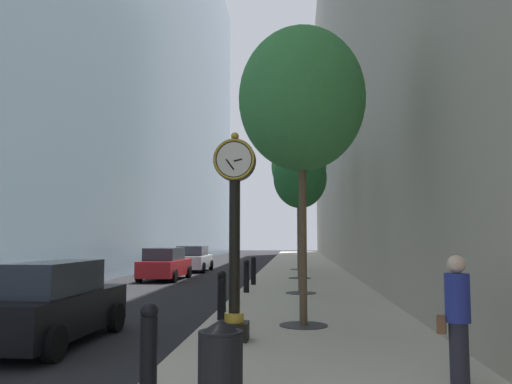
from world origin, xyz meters
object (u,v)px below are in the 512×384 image
Objects in this scene: bollard_third at (222,294)px; car_white_mid at (193,259)px; car_black_near at (46,304)px; bollard_nearest at (149,349)px; street_tree_mid_near at (300,179)px; street_tree_far at (298,185)px; street_clock at (235,225)px; street_tree_mid_far at (299,166)px; bollard_sixth at (253,270)px; bollard_fourth at (237,283)px; trash_bin at (220,365)px; street_tree_near at (302,100)px; pedestrian_walking at (457,315)px; bollard_fifth at (246,275)px; car_red_far at (165,264)px.

car_white_mid is at bearing 103.41° from bollard_third.
car_black_near is at bearing -86.21° from car_white_mid.
bollard_nearest is 0.28× the size of car_white_mid.
street_tree_mid_near is at bearing 80.93° from bollard_nearest.
street_tree_far is at bearing 1.52° from car_white_mid.
street_clock is 4.17m from bollard_nearest.
bollard_sixth is at bearing -118.92° from street_tree_mid_far.
street_tree_far is at bearing 79.23° from bollard_sixth.
trash_bin is at bearing -84.45° from bollard_fourth.
street_tree_far is (1.37, 22.24, 3.04)m from street_clock.
street_tree_near reaches higher than trash_bin.
car_black_near is (-3.21, -2.49, 0.04)m from bollard_third.
pedestrian_walking is (3.44, -2.72, -1.32)m from street_clock.
street_clock is 4.58m from pedestrian_walking.
street_tree_far reaches higher than bollard_nearest.
street_clock is 4.13m from car_black_near.
bollard_sixth is at bearing 90.00° from bollard_fourth.
bollard_sixth is 15.11m from pedestrian_walking.
street_tree_mid_near reaches higher than car_black_near.
street_clock is 8.91m from street_tree_mid_near.
street_clock is 0.59× the size of street_tree_near.
street_tree_near is 7.16m from car_black_near.
street_tree_mid_near is at bearing 90.00° from street_tree_near.
street_tree_mid_far is (1.98, 12.96, 4.92)m from bollard_third.
bollard_third is 1.00× the size of bollard_fifth.
trash_bin is 3.43m from pedestrian_walking.
street_tree_near is at bearing 114.69° from pedestrian_walking.
pedestrian_walking reaches higher than bollard_fifth.
bollard_sixth is at bearing 90.00° from bollard_third.
trash_bin is at bearing -155.72° from pedestrian_walking.
trash_bin is (0.94, -12.83, -0.09)m from bollard_fifth.
street_tree_mid_far is (1.98, 19.21, 4.92)m from bollard_nearest.
street_tree_far reaches higher than bollard_third.
bollard_sixth is 6.40m from street_tree_mid_far.
car_red_far is at bearing -91.01° from car_white_mid.
trash_bin is 26.78m from car_white_mid.
bollard_fourth is 0.28× the size of car_white_mid.
street_tree_near is 16.00m from car_red_far.
street_tree_mid_far is at bearing 61.08° from bollard_sixth.
street_clock is at bearing -76.54° from car_white_mid.
pedestrian_walking is at bearing -70.61° from car_white_mid.
street_tree_mid_far is (1.98, 6.71, 4.92)m from bollard_fifth.
pedestrian_walking is at bearing -83.49° from street_tree_mid_far.
street_clock reaches higher than trash_bin.
bollard_third is 14.01m from street_tree_mid_far.
bollard_nearest is 4.94m from car_black_near.
trash_bin is at bearing -85.32° from street_clock.
bollard_fourth is (0.00, 3.13, 0.00)m from bollard_third.
street_tree_near is 13.64m from street_tree_mid_far.
car_red_far is at bearing 116.22° from street_tree_near.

